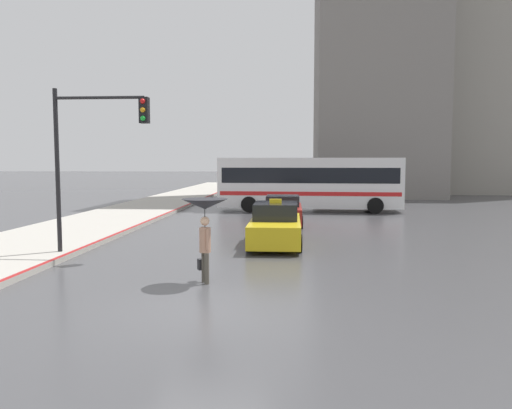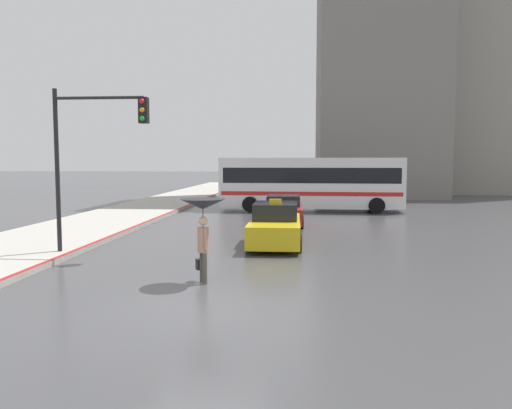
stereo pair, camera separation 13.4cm
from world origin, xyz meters
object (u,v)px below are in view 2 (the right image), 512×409
taxi (275,226)px  city_bus (311,182)px  sedan_red (283,211)px  traffic_light (94,141)px  pedestrian_with_umbrella (203,213)px

taxi → city_bus: bearing=-97.5°
sedan_red → taxi: bearing=88.4°
taxi → traffic_light: size_ratio=0.89×
taxi → sedan_red: taxi is taller
sedan_red → pedestrian_with_umbrella: pedestrian_with_umbrella is taller
city_bus → pedestrian_with_umbrella: size_ratio=5.28×
city_bus → pedestrian_with_umbrella: bearing=-7.1°
city_bus → traffic_light: 17.43m
city_bus → sedan_red: bearing=-9.7°
city_bus → pedestrian_with_umbrella: 19.14m
sedan_red → traffic_light: bearing=56.6°
sedan_red → traffic_light: traffic_light is taller
city_bus → pedestrian_with_umbrella: (-3.25, -18.86, -0.06)m
taxi → sedan_red: size_ratio=1.11×
taxi → pedestrian_with_umbrella: size_ratio=2.23×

